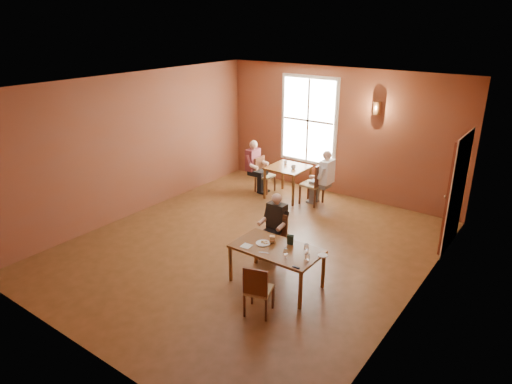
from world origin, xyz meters
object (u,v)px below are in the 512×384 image
Objects in this scene: second_table at (288,182)px; chair_diner_white at (312,183)px; main_table at (276,266)px; chair_diner_maroon at (265,175)px; chair_diner_main at (273,238)px; diner_main at (272,231)px; diner_white at (313,178)px; diner_maroon at (264,168)px; chair_empty at (259,288)px.

second_table is 0.66m from chair_diner_white.
chair_diner_maroon is at bearing 127.33° from main_table.
chair_diner_main is 0.15m from diner_main.
diner_white is (0.03, 0.00, 0.14)m from chair_diner_white.
second_table reaches higher than main_table.
diner_white is 1.02× the size of diner_maroon.
chair_empty reaches higher than second_table.
chair_diner_white is at bearing 90.00° from diner_white.
diner_main reaches higher than chair_diner_maroon.
diner_white reaches higher than diner_main.
diner_main is 3.39m from diner_maroon.
diner_maroon is (-2.56, 3.32, 0.28)m from main_table.
chair_diner_maroon is (-2.53, 3.32, 0.10)m from main_table.
diner_maroon reaches higher than chair_diner_white.
diner_main is at bearing 128.88° from main_table.
chair_empty is at bearing 34.14° from diner_maroon.
diner_main is (0.00, -0.03, 0.15)m from chair_diner_main.
diner_white is (-1.42, 4.10, 0.22)m from chair_empty.
diner_main is at bearing -165.47° from diner_white.
chair_diner_white reaches higher than main_table.
chair_diner_main is at bearing 99.71° from chair_empty.
diner_maroon reaches higher than chair_diner_maroon.
chair_diner_white is 0.80× the size of diner_maroon.
diner_main is at bearing -62.92° from second_table.
diner_main is 2.79m from chair_diner_white.
second_table is at bearing 90.00° from diner_white.
second_table is 0.69× the size of diner_white.
diner_main reaches higher than second_table.
chair_diner_maroon reaches higher than chair_empty.
diner_white is (-0.70, 2.70, 0.06)m from diner_main.
chair_diner_white is (-0.73, 2.70, -0.08)m from diner_main.
diner_main is 1.16× the size of chair_diner_white.
chair_empty is at bearing -62.88° from second_table.
second_table is at bearing 90.00° from chair_diner_maroon.
chair_diner_main is 0.85× the size of chair_diner_white.
diner_maroon is (-2.06, 2.67, 0.20)m from chair_diner_main.
diner_white is at bearing -75.47° from diner_main.
diner_main reaches higher than main_table.
chair_diner_maroon is at bearing 90.00° from chair_diner_white.
chair_diner_main is 0.66× the size of diner_white.
diner_main is 1.30× the size of second_table.
chair_diner_white reaches higher than chair_diner_maroon.
chair_diner_white is 0.14m from diner_white.
diner_main is 1.59m from chair_empty.
chair_diner_white is (0.65, 0.00, 0.11)m from second_table.
diner_main reaches higher than chair_empty.
chair_diner_white is at bearing -74.88° from diner_main.
main_table is 1.62× the size of second_table.
second_table is 0.72m from diner_white.
chair_empty is at bearing -160.90° from diner_white.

